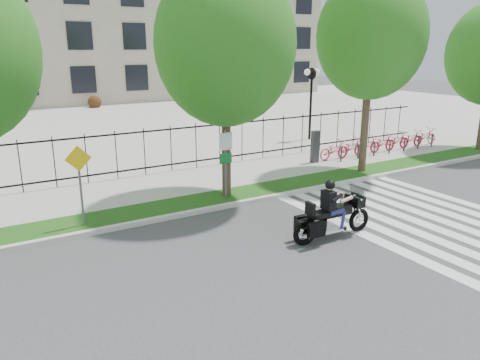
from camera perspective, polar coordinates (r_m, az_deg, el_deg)
ground at (r=13.23m, az=7.76°, el=-8.34°), size 120.00×120.00×0.00m
curb at (r=16.35m, az=-1.23°, el=-3.08°), size 60.00×0.20×0.15m
grass_verge at (r=17.06m, az=-2.66°, el=-2.28°), size 60.00×1.50×0.15m
sidewalk at (r=19.20m, az=-6.23°, el=-0.26°), size 60.00×3.50×0.15m
plaza at (r=35.57m, az=-18.41°, el=6.51°), size 80.00×34.00×0.10m
crosswalk_stripes at (r=16.51m, az=20.99°, el=-4.25°), size 5.70×8.00×0.01m
iron_fence at (r=20.49m, az=-8.41°, el=3.80°), size 30.00×0.06×2.00m
lamp_post_right at (r=27.78m, az=8.70°, el=11.25°), size 1.06×0.70×4.25m
street_tree_1 at (r=16.37m, az=-1.79°, el=16.20°), size 4.83×4.83×8.11m
street_tree_2 at (r=20.60m, az=15.72°, el=16.51°), size 4.48×4.48×8.24m
bike_share_station at (r=25.25m, az=16.83°, el=4.34°), size 8.85×0.84×1.50m
sign_pole_regulatory at (r=16.35m, az=-1.75°, el=2.99°), size 0.50×0.09×2.50m
sign_pole_warning at (r=14.64m, az=-18.97°, el=0.57°), size 0.78×0.09×2.49m
motorcycle_rider at (r=13.86m, az=11.23°, el=-4.17°), size 2.79×0.83×2.15m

